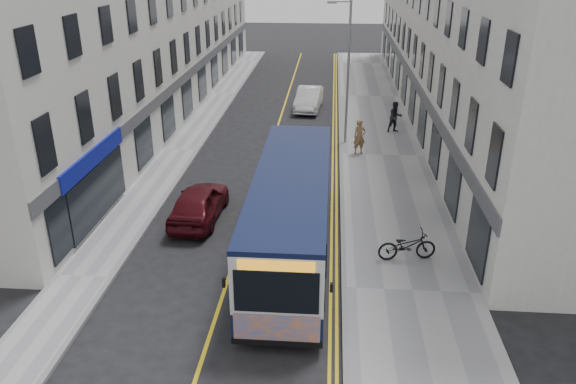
% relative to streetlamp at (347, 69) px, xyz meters
% --- Properties ---
extents(ground, '(140.00, 140.00, 0.00)m').
position_rel_streetlamp_xyz_m(ground, '(-4.17, -14.00, -4.38)').
color(ground, black).
rests_on(ground, ground).
extents(pavement_east, '(4.50, 64.00, 0.12)m').
position_rel_streetlamp_xyz_m(pavement_east, '(2.08, -2.00, -4.32)').
color(pavement_east, gray).
rests_on(pavement_east, ground).
extents(pavement_west, '(2.00, 64.00, 0.12)m').
position_rel_streetlamp_xyz_m(pavement_west, '(-9.17, -2.00, -4.32)').
color(pavement_west, gray).
rests_on(pavement_west, ground).
extents(kerb_east, '(0.18, 64.00, 0.13)m').
position_rel_streetlamp_xyz_m(kerb_east, '(-0.17, -2.00, -4.32)').
color(kerb_east, slate).
rests_on(kerb_east, ground).
extents(kerb_west, '(0.18, 64.00, 0.13)m').
position_rel_streetlamp_xyz_m(kerb_west, '(-8.17, -2.00, -4.32)').
color(kerb_west, slate).
rests_on(kerb_west, ground).
extents(road_centre_line, '(0.12, 64.00, 0.01)m').
position_rel_streetlamp_xyz_m(road_centre_line, '(-4.17, -2.00, -4.38)').
color(road_centre_line, gold).
rests_on(road_centre_line, ground).
extents(road_dbl_yellow_inner, '(0.10, 64.00, 0.01)m').
position_rel_streetlamp_xyz_m(road_dbl_yellow_inner, '(-0.62, -2.00, -4.38)').
color(road_dbl_yellow_inner, gold).
rests_on(road_dbl_yellow_inner, ground).
extents(road_dbl_yellow_outer, '(0.10, 64.00, 0.01)m').
position_rel_streetlamp_xyz_m(road_dbl_yellow_outer, '(-0.42, -2.00, -4.38)').
color(road_dbl_yellow_outer, gold).
rests_on(road_dbl_yellow_outer, ground).
extents(terrace_east, '(6.00, 46.00, 13.00)m').
position_rel_streetlamp_xyz_m(terrace_east, '(7.33, 7.00, 2.12)').
color(terrace_east, silver).
rests_on(terrace_east, ground).
extents(terrace_west, '(6.00, 46.00, 13.00)m').
position_rel_streetlamp_xyz_m(terrace_west, '(-13.17, 7.00, 2.12)').
color(terrace_west, beige).
rests_on(terrace_west, ground).
extents(streetlamp, '(1.32, 0.18, 8.00)m').
position_rel_streetlamp_xyz_m(streetlamp, '(0.00, 0.00, 0.00)').
color(streetlamp, gray).
rests_on(streetlamp, ground).
extents(city_bus, '(2.64, 11.31, 3.29)m').
position_rel_streetlamp_xyz_m(city_bus, '(-2.10, -12.99, -2.59)').
color(city_bus, '#0B1333').
rests_on(city_bus, ground).
extents(bicycle, '(2.21, 1.09, 1.11)m').
position_rel_streetlamp_xyz_m(bicycle, '(2.09, -13.20, -3.71)').
color(bicycle, black).
rests_on(bicycle, pavement_east).
extents(pedestrian_near, '(0.80, 0.65, 1.90)m').
position_rel_streetlamp_xyz_m(pedestrian_near, '(0.80, -1.89, -3.31)').
color(pedestrian_near, olive).
rests_on(pedestrian_near, pavement_east).
extents(pedestrian_far, '(1.09, 0.97, 1.87)m').
position_rel_streetlamp_xyz_m(pedestrian_far, '(3.11, 2.19, -3.33)').
color(pedestrian_far, black).
rests_on(pedestrian_far, pavement_east).
extents(car_white, '(1.97, 4.74, 1.52)m').
position_rel_streetlamp_xyz_m(car_white, '(-2.37, 7.40, -3.62)').
color(car_white, silver).
rests_on(car_white, ground).
extents(car_maroon, '(1.99, 4.54, 1.52)m').
position_rel_streetlamp_xyz_m(car_maroon, '(-6.17, -10.33, -3.62)').
color(car_maroon, '#440B12').
rests_on(car_maroon, ground).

